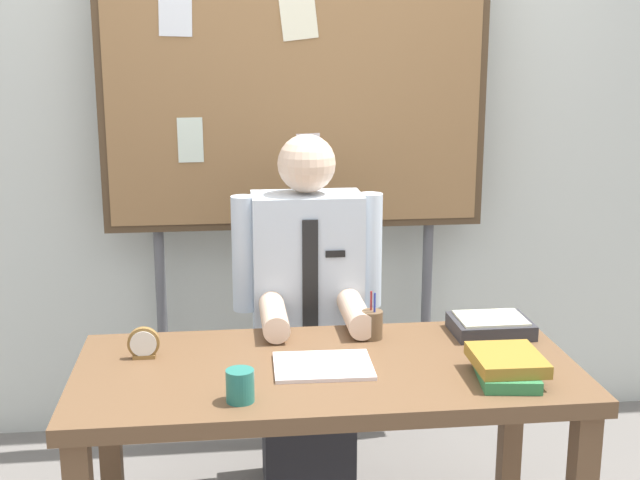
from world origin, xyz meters
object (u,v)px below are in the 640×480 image
(pen_holder, at_px, (372,324))
(paper_tray, at_px, (491,325))
(desk, at_px, (327,395))
(bulletin_board, at_px, (296,88))
(book_stack, at_px, (507,366))
(open_notebook, at_px, (323,366))
(desk_clock, at_px, (144,344))
(person, at_px, (308,331))
(coffee_mug, at_px, (240,386))

(pen_holder, bearing_deg, paper_tray, 0.26)
(desk, xyz_separation_m, bulletin_board, (-0.00, 1.02, 0.88))
(book_stack, height_order, open_notebook, book_stack)
(desk_clock, relative_size, paper_tray, 0.38)
(person, bearing_deg, paper_tray, -31.90)
(desk, bearing_deg, pen_holder, 50.57)
(book_stack, bearing_deg, open_notebook, 164.38)
(desk, relative_size, desk_clock, 15.37)
(book_stack, xyz_separation_m, coffee_mug, (-0.78, -0.07, 0.01))
(book_stack, height_order, coffee_mug, coffee_mug)
(book_stack, distance_m, paper_tray, 0.39)
(desk, distance_m, pen_holder, 0.32)
(desk_clock, distance_m, paper_tray, 1.15)
(bulletin_board, bearing_deg, book_stack, -66.81)
(open_notebook, distance_m, paper_tray, 0.64)
(desk, xyz_separation_m, desk_clock, (-0.56, 0.12, 0.14))
(coffee_mug, bearing_deg, bulletin_board, 77.98)
(book_stack, bearing_deg, desk, 161.92)
(desk, height_order, paper_tray, paper_tray)
(desk, distance_m, desk_clock, 0.59)
(desk, bearing_deg, bulletin_board, 90.02)
(desk, bearing_deg, open_notebook, -124.74)
(person, relative_size, open_notebook, 4.64)
(person, bearing_deg, open_notebook, -91.32)
(desk_clock, height_order, paper_tray, desk_clock)
(coffee_mug, relative_size, paper_tray, 0.35)
(desk_clock, bearing_deg, coffee_mug, -51.04)
(pen_holder, bearing_deg, person, 116.00)
(coffee_mug, bearing_deg, person, 71.83)
(open_notebook, bearing_deg, pen_holder, 50.95)
(desk_clock, relative_size, coffee_mug, 1.09)
(bulletin_board, bearing_deg, open_notebook, -90.74)
(person, xyz_separation_m, paper_tray, (0.58, -0.36, 0.12))
(book_stack, distance_m, desk_clock, 1.11)
(coffee_mug, bearing_deg, pen_holder, 45.31)
(person, distance_m, desk_clock, 0.73)
(bulletin_board, xyz_separation_m, paper_tray, (0.58, -0.80, -0.75))
(pen_holder, bearing_deg, desk, -129.43)
(desk, xyz_separation_m, person, (0.00, 0.58, 0.00))
(paper_tray, bearing_deg, book_stack, -101.09)
(bulletin_board, xyz_separation_m, coffee_mug, (-0.27, -1.26, -0.73))
(person, xyz_separation_m, open_notebook, (-0.01, -0.60, 0.10))
(bulletin_board, relative_size, desk_clock, 21.48)
(book_stack, distance_m, pen_holder, 0.51)
(desk_clock, relative_size, pen_holder, 0.62)
(desk, xyz_separation_m, open_notebook, (-0.01, -0.02, 0.10))
(desk, bearing_deg, coffee_mug, -138.84)
(book_stack, relative_size, open_notebook, 0.87)
(person, distance_m, pen_holder, 0.43)
(desk_clock, bearing_deg, bulletin_board, 58.13)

